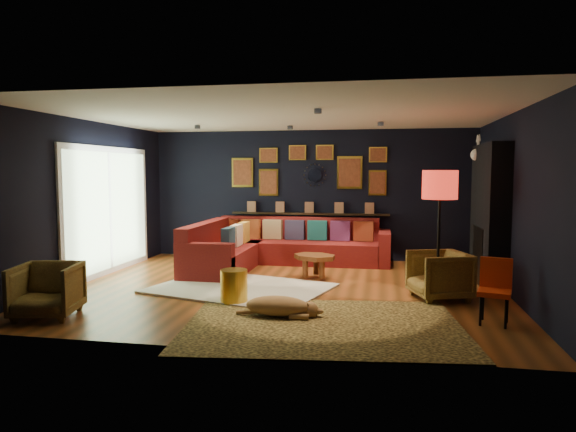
% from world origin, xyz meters
% --- Properties ---
extents(floor, '(6.50, 6.50, 0.00)m').
position_xyz_m(floor, '(0.00, 0.00, 0.00)').
color(floor, '#954D20').
rests_on(floor, ground).
extents(room_walls, '(6.50, 6.50, 6.50)m').
position_xyz_m(room_walls, '(0.00, 0.00, 1.59)').
color(room_walls, black).
rests_on(room_walls, ground).
extents(sectional, '(3.41, 2.69, 0.86)m').
position_xyz_m(sectional, '(-0.61, 1.81, 0.32)').
color(sectional, maroon).
rests_on(sectional, ground).
extents(ledge, '(3.20, 0.12, 0.04)m').
position_xyz_m(ledge, '(0.00, 2.68, 0.92)').
color(ledge, black).
rests_on(ledge, room_walls).
extents(gallery_wall, '(3.15, 0.04, 1.02)m').
position_xyz_m(gallery_wall, '(-0.01, 2.72, 1.81)').
color(gallery_wall, gold).
rests_on(gallery_wall, room_walls).
extents(sunburst_mirror, '(0.47, 0.16, 0.47)m').
position_xyz_m(sunburst_mirror, '(0.10, 2.72, 1.70)').
color(sunburst_mirror, silver).
rests_on(sunburst_mirror, room_walls).
extents(fireplace, '(0.31, 1.60, 2.20)m').
position_xyz_m(fireplace, '(3.09, 0.90, 1.02)').
color(fireplace, black).
rests_on(fireplace, ground).
extents(deer_head, '(0.50, 0.28, 0.45)m').
position_xyz_m(deer_head, '(3.14, 1.40, 2.05)').
color(deer_head, white).
rests_on(deer_head, fireplace).
extents(sliding_door, '(0.06, 2.80, 2.20)m').
position_xyz_m(sliding_door, '(-3.22, 0.60, 1.10)').
color(sliding_door, white).
rests_on(sliding_door, ground).
extents(ceiling_spots, '(3.30, 2.50, 0.06)m').
position_xyz_m(ceiling_spots, '(-0.00, 0.80, 2.56)').
color(ceiling_spots, black).
rests_on(ceiling_spots, room_walls).
extents(shag_rug, '(2.90, 2.44, 0.03)m').
position_xyz_m(shag_rug, '(-0.64, -0.20, 0.02)').
color(shag_rug, silver).
rests_on(shag_rug, ground).
extents(leopard_rug, '(3.39, 2.59, 0.02)m').
position_xyz_m(leopard_rug, '(0.80, -1.80, 0.01)').
color(leopard_rug, '#B69448').
rests_on(leopard_rug, ground).
extents(coffee_table, '(0.88, 0.77, 0.37)m').
position_xyz_m(coffee_table, '(0.36, 0.77, 0.33)').
color(coffee_table, brown).
rests_on(coffee_table, shag_rug).
extents(pouf, '(0.58, 0.58, 0.38)m').
position_xyz_m(pouf, '(-1.30, 1.50, 0.23)').
color(pouf, '#A3281B').
rests_on(pouf, shag_rug).
extents(armchair_left, '(0.84, 0.80, 0.73)m').
position_xyz_m(armchair_left, '(-2.55, -2.05, 0.36)').
color(armchair_left, gold).
rests_on(armchair_left, ground).
extents(armchair_right, '(0.87, 0.90, 0.74)m').
position_xyz_m(armchair_right, '(2.24, -0.26, 0.37)').
color(armchair_right, gold).
rests_on(armchair_right, ground).
extents(gold_stool, '(0.37, 0.37, 0.46)m').
position_xyz_m(gold_stool, '(-0.50, -1.00, 0.23)').
color(gold_stool, gold).
rests_on(gold_stool, ground).
extents(orange_chair, '(0.44, 0.44, 0.76)m').
position_xyz_m(orange_chair, '(2.76, -1.31, 0.45)').
color(orange_chair, black).
rests_on(orange_chair, ground).
extents(floor_lamp, '(0.49, 0.49, 1.79)m').
position_xyz_m(floor_lamp, '(2.24, -0.05, 1.52)').
color(floor_lamp, black).
rests_on(floor_lamp, ground).
extents(dog, '(1.07, 0.53, 0.34)m').
position_xyz_m(dog, '(0.21, -1.54, 0.19)').
color(dog, '#A46F46').
rests_on(dog, leopard_rug).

